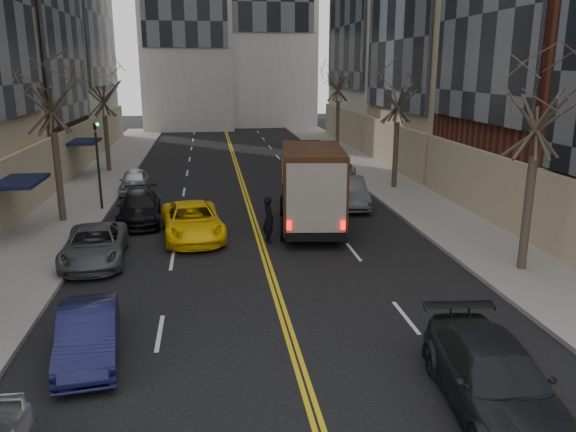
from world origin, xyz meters
name	(u,v)px	position (x,y,z in m)	size (l,w,h in m)	color
sidewalk_left	(89,190)	(-9.00, 27.00, 0.07)	(4.00, 66.00, 0.15)	slate
sidewalk_right	(387,181)	(9.00, 27.00, 0.07)	(4.00, 66.00, 0.15)	slate
tree_lf_mid	(48,77)	(-8.80, 20.00, 6.60)	(3.20, 3.20, 8.91)	#382D23
tree_lf_far	(102,82)	(-8.80, 33.00, 6.02)	(3.20, 3.20, 8.12)	#382D23
tree_rt_near	(542,85)	(8.80, 11.00, 6.45)	(3.20, 3.20, 8.71)	#382D23
tree_rt_mid	(399,82)	(8.80, 25.00, 6.17)	(3.20, 3.20, 8.32)	#382D23
tree_rt_far	(339,70)	(8.80, 40.00, 6.74)	(3.20, 3.20, 9.11)	#382D23
traffic_signal	(98,156)	(-7.39, 22.00, 2.82)	(0.29, 0.26, 4.70)	black
ups_truck	(312,188)	(2.46, 17.55, 1.86)	(3.39, 7.00, 3.69)	black
observer_sedan	(494,379)	(3.75, 3.40, 0.73)	(2.55, 5.23, 1.46)	black
taxi	(192,221)	(-2.79, 16.85, 0.72)	(2.39, 5.18, 1.44)	yellow
pedestrian	(269,220)	(0.34, 15.73, 0.96)	(0.70, 0.46, 1.93)	black
parked_lf_b	(88,334)	(-5.10, 6.86, 0.65)	(1.38, 3.95, 1.30)	#121338
parked_lf_c	(95,245)	(-6.30, 14.24, 0.65)	(2.17, 4.71, 1.31)	#4C4E54
parked_lf_d	(139,208)	(-5.28, 19.70, 0.68)	(1.90, 4.68, 1.36)	black
parked_lf_e	(134,181)	(-6.30, 26.36, 0.65)	(1.54, 3.83, 1.31)	#AFB2B7
parked_rt_a	(349,192)	(5.10, 21.28, 0.75)	(1.58, 4.54, 1.50)	#484B4F
parked_rt_b	(329,165)	(5.87, 29.51, 0.77)	(2.56, 5.55, 1.54)	#95979C
parked_rt_c	(313,154)	(5.60, 34.08, 0.78)	(2.19, 5.39, 1.56)	black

